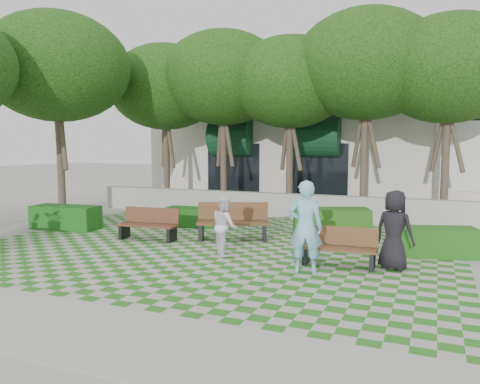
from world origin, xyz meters
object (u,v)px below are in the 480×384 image
at_px(hedge_east, 434,242).
at_px(person_white, 225,225).
at_px(hedge_midleft, 194,217).
at_px(hedge_midright, 331,221).
at_px(bench_west, 149,225).
at_px(hedge_west, 66,218).
at_px(person_dark, 394,230).
at_px(bench_east, 339,248).
at_px(person_blue, 305,227).
at_px(bench_mid, 233,222).

relative_size(hedge_east, person_white, 1.35).
bearing_deg(hedge_midleft, hedge_midright, 5.91).
xyz_separation_m(bench_west, hedge_midleft, (0.15, 2.32, -0.11)).
distance_m(bench_west, person_white, 2.86).
bearing_deg(person_white, hedge_west, 37.72).
bearing_deg(person_dark, hedge_midright, -39.37).
distance_m(bench_east, hedge_east, 2.63).
bearing_deg(bench_west, bench_east, -12.34).
bearing_deg(hedge_midright, bench_east, -75.53).
xyz_separation_m(hedge_midleft, person_dark, (6.40, -2.94, 0.54)).
height_order(hedge_midright, hedge_west, hedge_midright).
height_order(hedge_east, hedge_west, hedge_west).
distance_m(bench_east, person_white, 2.73).
xyz_separation_m(bench_west, person_blue, (4.90, -1.66, 0.54)).
relative_size(hedge_east, hedge_midright, 0.89).
relative_size(bench_east, hedge_midleft, 0.91).
xyz_separation_m(bench_east, hedge_west, (-8.75, 1.16, -0.04)).
bearing_deg(hedge_midleft, person_dark, -24.64).
bearing_deg(person_white, bench_east, -130.06).
height_order(bench_east, hedge_midleft, bench_east).
xyz_separation_m(person_blue, person_dark, (1.65, 1.05, -0.12)).
bearing_deg(hedge_west, hedge_midleft, 29.53).
bearing_deg(bench_mid, person_blue, -64.50).
relative_size(bench_east, hedge_west, 0.77).
height_order(bench_mid, hedge_east, bench_mid).
height_order(hedge_east, hedge_midright, hedge_midright).
bearing_deg(hedge_midright, bench_west, -148.40).
relative_size(hedge_midright, hedge_midleft, 1.24).
bearing_deg(person_blue, hedge_west, -22.95).
relative_size(bench_east, person_blue, 0.84).
xyz_separation_m(bench_mid, person_white, (0.56, -1.74, 0.22)).
relative_size(bench_east, bench_west, 0.94).
height_order(hedge_midright, hedge_midleft, hedge_midright).
distance_m(hedge_east, person_dark, 1.88).
bearing_deg(person_dark, hedge_midleft, -5.04).
bearing_deg(person_blue, bench_west, -27.86).
xyz_separation_m(bench_east, hedge_midleft, (-5.29, 3.13, -0.10)).
height_order(hedge_east, person_blue, person_blue).
distance_m(hedge_midright, person_dark, 3.98).
relative_size(hedge_midright, person_blue, 1.14).
distance_m(person_blue, person_dark, 1.96).
relative_size(hedge_west, person_dark, 1.25).
bearing_deg(bench_east, hedge_west, 171.24).
bearing_deg(person_white, person_dark, -127.48).
bearing_deg(hedge_east, person_dark, -115.66).
xyz_separation_m(hedge_west, person_dark, (9.87, -0.97, 0.48)).
xyz_separation_m(hedge_east, person_white, (-4.61, -1.86, 0.38)).
xyz_separation_m(hedge_east, person_blue, (-2.43, -2.68, 0.62)).
distance_m(person_dark, person_white, 3.84).
relative_size(bench_mid, bench_west, 1.21).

